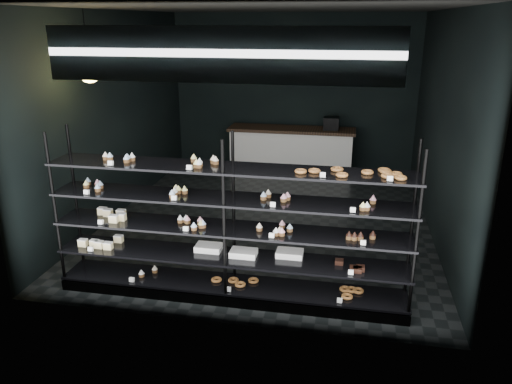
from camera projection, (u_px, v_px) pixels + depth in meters
The scene contains 5 objects.
room at pixel (270, 121), 7.56m from camera, with size 5.01×6.01×3.20m.
display_shelf at pixel (227, 247), 5.62m from camera, with size 4.00×0.50×1.91m.
signage at pixel (217, 55), 4.47m from camera, with size 3.30×0.05×0.50m.
pendant_lamp at pixel (89, 70), 6.21m from camera, with size 0.30×0.30×0.88m.
service_counter at pixel (292, 151), 10.23m from camera, with size 2.55×0.65×1.23m.
Camera 1 is at (1.22, -7.41, 3.04)m, focal length 35.00 mm.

